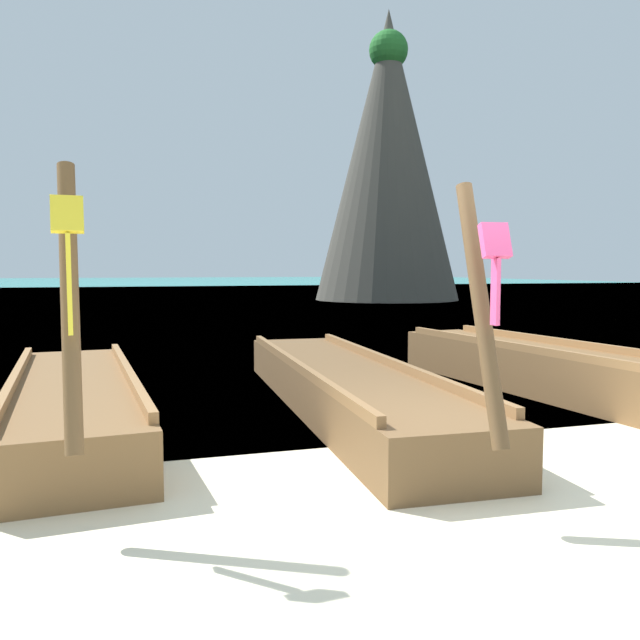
# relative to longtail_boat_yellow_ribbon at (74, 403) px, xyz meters

# --- Properties ---
(ground) EXTENTS (120.00, 120.00, 0.00)m
(ground) POSITION_rel_longtail_boat_yellow_ribbon_xyz_m (2.95, -3.05, -0.29)
(ground) COLOR beige
(sea_water) EXTENTS (120.00, 120.00, 0.00)m
(sea_water) POSITION_rel_longtail_boat_yellow_ribbon_xyz_m (2.95, 58.51, -0.29)
(sea_water) COLOR teal
(sea_water) RESTS_ON ground
(longtail_boat_yellow_ribbon) EXTENTS (1.61, 5.72, 2.49)m
(longtail_boat_yellow_ribbon) POSITION_rel_longtail_boat_yellow_ribbon_xyz_m (0.00, 0.00, 0.00)
(longtail_boat_yellow_ribbon) COLOR brown
(longtail_boat_yellow_ribbon) RESTS_ON ground
(longtail_boat_pink_ribbon) EXTENTS (1.56, 7.05, 2.38)m
(longtail_boat_pink_ribbon) POSITION_rel_longtail_boat_yellow_ribbon_xyz_m (3.12, 0.03, -0.01)
(longtail_boat_pink_ribbon) COLOR brown
(longtail_boat_pink_ribbon) RESTS_ON ground
(longtail_boat_violet_ribbon) EXTENTS (1.70, 6.89, 2.88)m
(longtail_boat_violet_ribbon) POSITION_rel_longtail_boat_yellow_ribbon_xyz_m (6.23, 0.03, 0.04)
(longtail_boat_violet_ribbon) COLOR brown
(longtail_boat_violet_ribbon) RESTS_ON ground
(karst_rock) EXTENTS (8.38, 7.97, 15.76)m
(karst_rock) POSITION_rel_longtail_boat_yellow_ribbon_xyz_m (14.79, 25.93, 7.25)
(karst_rock) COLOR #47443D
(karst_rock) RESTS_ON ground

